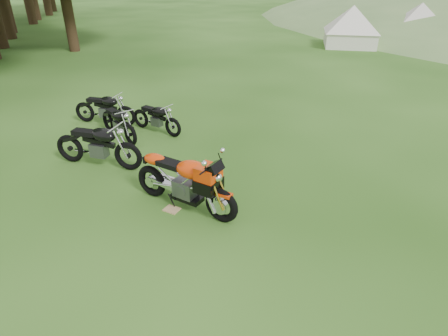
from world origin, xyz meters
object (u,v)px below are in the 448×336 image
at_px(plywood_board, 172,209).
at_px(tent_left, 352,25).
at_px(sport_motorcycle, 184,177).
at_px(tent_mid, 419,20).
at_px(vintage_moto_a, 118,121).
at_px(vintage_moto_d, 156,117).
at_px(vintage_moto_c, 104,108).
at_px(vintage_moto_b, 97,144).

distance_m(plywood_board, tent_left, 18.86).
distance_m(sport_motorcycle, tent_mid, 22.86).
distance_m(plywood_board, vintage_moto_a, 3.93).
xyz_separation_m(plywood_board, tent_left, (0.52, 18.81, 1.18)).
bearing_deg(vintage_moto_d, vintage_moto_c, -167.62).
xyz_separation_m(vintage_moto_c, vintage_moto_d, (1.71, 0.10, -0.05)).
xyz_separation_m(vintage_moto_a, vintage_moto_b, (0.63, -1.51, 0.09)).
bearing_deg(vintage_moto_c, tent_mid, 57.16).
xyz_separation_m(vintage_moto_b, tent_left, (2.99, 17.94, 0.64)).
relative_size(vintage_moto_a, vintage_moto_c, 0.94).
distance_m(vintage_moto_a, tent_left, 16.84).
relative_size(sport_motorcycle, vintage_moto_a, 1.24).
relative_size(vintage_moto_a, tent_mid, 0.64).
distance_m(sport_motorcycle, vintage_moto_a, 3.95).
relative_size(vintage_moto_d, tent_mid, 0.61).
distance_m(vintage_moto_d, tent_left, 15.97).
relative_size(vintage_moto_c, tent_mid, 0.68).
bearing_deg(sport_motorcycle, vintage_moto_b, 173.02).
distance_m(vintage_moto_c, tent_mid, 21.33).
height_order(vintage_moto_a, tent_left, tent_left).
height_order(vintage_moto_d, tent_mid, tent_mid).
xyz_separation_m(plywood_board, vintage_moto_d, (-2.41, 3.13, 0.43)).
bearing_deg(vintage_moto_a, plywood_board, -13.13).
relative_size(vintage_moto_b, vintage_moto_c, 1.13).
bearing_deg(vintage_moto_a, sport_motorcycle, -9.18).
bearing_deg(plywood_board, tent_left, 88.41).
bearing_deg(vintage_moto_b, tent_mid, 64.40).
distance_m(plywood_board, vintage_moto_c, 5.14).
relative_size(tent_left, tent_mid, 1.00).
height_order(vintage_moto_c, tent_left, tent_left).
height_order(sport_motorcycle, vintage_moto_a, sport_motorcycle).
bearing_deg(tent_mid, sport_motorcycle, -110.86).
bearing_deg(vintage_moto_a, tent_left, 101.95).
distance_m(plywood_board, vintage_moto_b, 2.67).
distance_m(vintage_moto_b, vintage_moto_c, 2.72).
height_order(vintage_moto_c, vintage_moto_d, vintage_moto_c).
height_order(vintage_moto_b, vintage_moto_c, vintage_moto_b).
xyz_separation_m(vintage_moto_a, vintage_moto_d, (0.69, 0.75, -0.02)).
bearing_deg(vintage_moto_b, vintage_moto_d, 79.45).
xyz_separation_m(vintage_moto_d, tent_left, (2.93, 15.68, 0.75)).
xyz_separation_m(vintage_moto_b, vintage_moto_d, (0.06, 2.26, -0.11)).
distance_m(sport_motorcycle, vintage_moto_d, 3.93).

